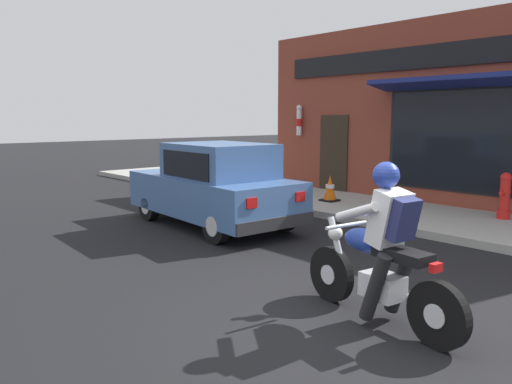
# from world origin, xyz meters

# --- Properties ---
(ground_plane) EXTENTS (80.00, 80.00, 0.00)m
(ground_plane) POSITION_xyz_m (0.00, 0.00, 0.00)
(ground_plane) COLOR black
(sidewalk_curb) EXTENTS (2.60, 22.00, 0.14)m
(sidewalk_curb) POSITION_xyz_m (5.43, 3.00, 0.07)
(sidewalk_curb) COLOR #9E9B93
(sidewalk_curb) RESTS_ON ground
(storefront_building) EXTENTS (1.25, 9.39, 4.20)m
(storefront_building) POSITION_xyz_m (6.96, 2.83, 2.11)
(storefront_building) COLOR brown
(storefront_building) RESTS_ON ground
(motorcycle_with_rider) EXTENTS (0.64, 2.01, 1.62)m
(motorcycle_with_rider) POSITION_xyz_m (0.59, -0.18, 0.68)
(motorcycle_with_rider) COLOR black
(motorcycle_with_rider) RESTS_ON ground
(car_hatchback) EXTENTS (1.86, 3.87, 1.57)m
(car_hatchback) POSITION_xyz_m (2.08, 4.50, 0.77)
(car_hatchback) COLOR black
(car_hatchback) RESTS_ON ground
(fire_hydrant) EXTENTS (0.36, 0.24, 0.88)m
(fire_hydrant) POSITION_xyz_m (6.17, 0.87, 0.57)
(fire_hydrant) COLOR red
(fire_hydrant) RESTS_ON sidewalk_curb
(traffic_cone) EXTENTS (0.36, 0.36, 0.60)m
(traffic_cone) POSITION_xyz_m (5.28, 4.37, 0.43)
(traffic_cone) COLOR black
(traffic_cone) RESTS_ON sidewalk_curb
(trash_bin) EXTENTS (0.56, 0.56, 0.98)m
(trash_bin) POSITION_xyz_m (4.50, 6.86, 0.64)
(trash_bin) COLOR #23512D
(trash_bin) RESTS_ON sidewalk_curb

